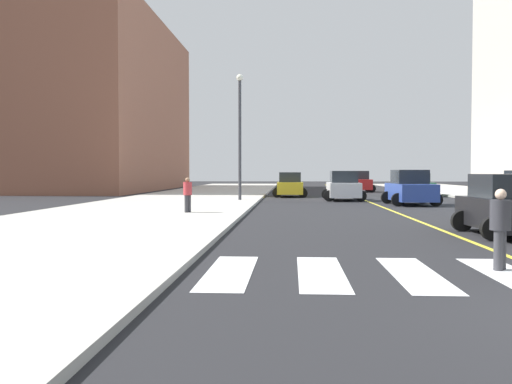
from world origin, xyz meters
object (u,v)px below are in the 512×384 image
Objects in this scene: car_red_nearest at (359,182)px; pedestrian_crossing at (500,226)px; car_black_fourth at (508,207)px; car_green_third at (418,186)px; street_lamp at (240,127)px; car_yellow_sixth at (290,185)px; car_white_seventh at (343,187)px; car_blue_second at (410,189)px; pedestrian_walking_west at (188,193)px.

pedestrian_crossing is at bearing 86.91° from car_red_nearest.
car_red_nearest is at bearing -92.01° from car_black_fourth.
car_red_nearest is 38.53m from car_black_fourth.
car_black_fourth is at bearing 82.49° from car_green_third.
car_green_third is 0.51× the size of street_lamp.
car_yellow_sixth is at bearing 67.83° from street_lamp.
car_red_nearest is 10.56m from car_green_third.
car_yellow_sixth is at bearing 59.87° from car_red_nearest.
car_red_nearest reaches higher than car_yellow_sixth.
car_white_seventh is 0.56× the size of street_lamp.
car_yellow_sixth is at bearing 8.35° from car_green_third.
car_red_nearest is 2.80× the size of pedestrian_crossing.
street_lamp is at bearing -15.82° from car_blue_second.
street_lamp is at bearing 54.84° from pedestrian_crossing.
car_green_third is at bearing 109.51° from car_red_nearest.
pedestrian_crossing is (-5.93, -35.02, 0.04)m from car_green_third.
car_red_nearest is at bearing -165.96° from pedestrian_walking_west.
pedestrian_crossing is (-2.51, -6.44, 0.01)m from car_black_fourth.
street_lamp is at bearing -152.54° from pedestrian_walking_west.
pedestrian_crossing is (-2.90, -23.01, -0.07)m from car_blue_second.
car_blue_second is 2.91× the size of pedestrian_crossing.
car_yellow_sixth is 9.46m from street_lamp.
car_red_nearest is 2.92× the size of pedestrian_walking_west.
car_blue_second is at bearing -54.45° from car_white_seventh.
car_blue_second is at bearing -13.14° from street_lamp.
car_black_fourth is 2.65× the size of pedestrian_crossing.
car_white_seventh reaches higher than car_black_fourth.
street_lamp is at bearing -64.29° from car_black_fourth.
car_black_fourth is 21.77m from car_white_seventh.
car_blue_second is 1.10× the size of car_black_fourth.
car_yellow_sixth is (-6.71, -11.58, -0.06)m from car_red_nearest.
street_lamp is (-9.95, -19.52, 3.94)m from car_red_nearest.
car_green_third is 35.51m from pedestrian_crossing.
street_lamp reaches higher than car_blue_second.
car_yellow_sixth is at bearing 124.45° from car_white_seventh.
car_green_third is at bearing -106.84° from car_blue_second.
car_black_fourth is at bearing 90.13° from car_red_nearest.
car_green_third is at bearing 8.62° from car_yellow_sixth.
car_yellow_sixth reaches higher than car_green_third.
car_red_nearest is at bearing 63.00° from street_lamp.
pedestrian_crossing is (4.32, -33.39, 0.00)m from car_yellow_sixth.
car_green_third is at bearing 35.36° from street_lamp.
car_blue_second is 12.38m from car_green_third.
pedestrian_walking_west is at bearing 54.35° from car_green_third.
pedestrian_walking_west is at bearing -96.48° from street_lamp.
car_white_seventh is at bearing -176.31° from pedestrian_walking_west.
pedestrian_crossing is at bearing 79.70° from car_green_third.
pedestrian_walking_west is at bearing 70.06° from car_red_nearest.
car_white_seventh is 27.99m from pedestrian_crossing.
pedestrian_walking_west is (-8.24, -14.13, 0.07)m from car_white_seventh.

